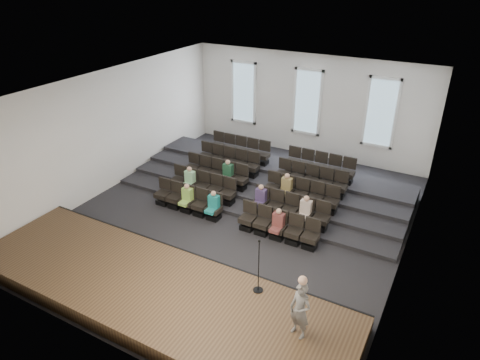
# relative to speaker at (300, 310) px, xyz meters

# --- Properties ---
(ground) EXTENTS (14.00, 14.00, 0.00)m
(ground) POSITION_rel_speaker_xyz_m (-4.37, 4.82, -1.28)
(ground) COLOR black
(ground) RESTS_ON ground
(ceiling) EXTENTS (12.00, 14.00, 0.02)m
(ceiling) POSITION_rel_speaker_xyz_m (-4.37, 4.82, 3.73)
(ceiling) COLOR white
(ceiling) RESTS_ON ground
(wall_back) EXTENTS (12.00, 0.04, 5.00)m
(wall_back) POSITION_rel_speaker_xyz_m (-4.37, 11.84, 1.22)
(wall_back) COLOR silver
(wall_back) RESTS_ON ground
(wall_front) EXTENTS (12.00, 0.04, 5.00)m
(wall_front) POSITION_rel_speaker_xyz_m (-4.37, -2.20, 1.22)
(wall_front) COLOR silver
(wall_front) RESTS_ON ground
(wall_left) EXTENTS (0.04, 14.00, 5.00)m
(wall_left) POSITION_rel_speaker_xyz_m (-10.39, 4.82, 1.22)
(wall_left) COLOR silver
(wall_left) RESTS_ON ground
(wall_right) EXTENTS (0.04, 14.00, 5.00)m
(wall_right) POSITION_rel_speaker_xyz_m (1.65, 4.82, 1.22)
(wall_right) COLOR silver
(wall_right) RESTS_ON ground
(stage) EXTENTS (11.80, 3.60, 0.50)m
(stage) POSITION_rel_speaker_xyz_m (-4.37, -0.28, -1.03)
(stage) COLOR #4A351F
(stage) RESTS_ON ground
(stage_lip) EXTENTS (11.80, 0.06, 0.52)m
(stage_lip) POSITION_rel_speaker_xyz_m (-4.37, 1.49, -1.03)
(stage_lip) COLOR black
(stage_lip) RESTS_ON ground
(risers) EXTENTS (11.80, 4.80, 0.60)m
(risers) POSITION_rel_speaker_xyz_m (-4.37, 7.99, -1.09)
(risers) COLOR black
(risers) RESTS_ON ground
(seating_rows) EXTENTS (6.80, 4.70, 1.67)m
(seating_rows) POSITION_rel_speaker_xyz_m (-4.37, 6.36, -0.60)
(seating_rows) COLOR black
(seating_rows) RESTS_ON ground
(windows) EXTENTS (8.44, 0.10, 3.24)m
(windows) POSITION_rel_speaker_xyz_m (-4.37, 11.77, 1.42)
(windows) COLOR white
(windows) RESTS_ON wall_back
(audience) EXTENTS (5.45, 2.64, 1.10)m
(audience) POSITION_rel_speaker_xyz_m (-4.37, 5.14, -0.47)
(audience) COLOR #90C14D
(audience) RESTS_ON seating_rows
(speaker) EXTENTS (0.66, 0.54, 1.56)m
(speaker) POSITION_rel_speaker_xyz_m (0.00, 0.00, 0.00)
(speaker) COLOR #625F5D
(speaker) RESTS_ON stage
(mic_stand) EXTENTS (0.29, 0.29, 1.72)m
(mic_stand) POSITION_rel_speaker_xyz_m (-1.58, 0.94, -0.27)
(mic_stand) COLOR black
(mic_stand) RESTS_ON stage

